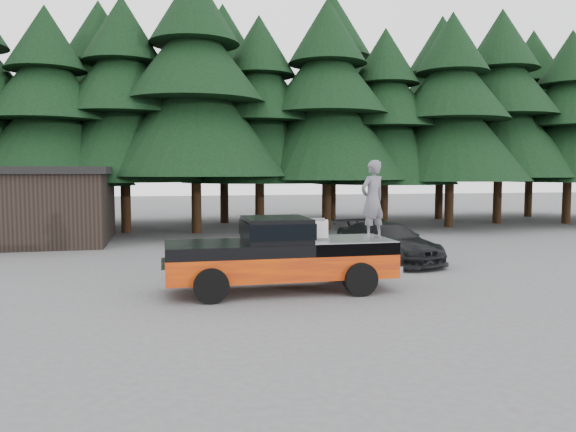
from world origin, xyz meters
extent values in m
plane|color=#4E4E51|center=(0.00, 0.00, 0.00)|extent=(120.00, 120.00, 0.00)
cube|color=black|center=(0.17, -0.08, 1.62)|extent=(1.66, 1.90, 0.59)
cube|color=silver|center=(1.21, -0.06, 1.56)|extent=(0.82, 0.74, 0.47)
imported|color=#5A5860|center=(2.72, -0.27, 2.36)|extent=(0.88, 0.75, 2.06)
imported|color=black|center=(4.85, 3.77, 0.68)|extent=(3.02, 5.01, 1.36)
cube|color=black|center=(-9.00, 12.00, 1.50)|extent=(8.00, 6.00, 3.00)
cube|color=black|center=(-9.00, 12.00, 3.15)|extent=(8.40, 6.40, 0.30)
camera|label=1|loc=(-2.66, -14.13, 3.08)|focal=35.00mm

